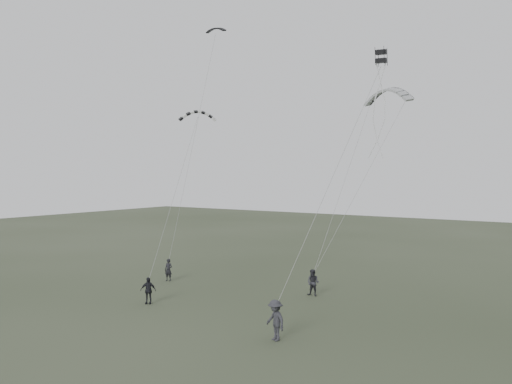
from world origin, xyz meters
The scene contains 9 objects.
ground centered at (0.00, 0.00, 0.00)m, with size 140.00×140.00×0.00m, color #2E3723.
flyer_left centered at (-7.24, 5.01, 0.83)m, with size 0.61×0.40×1.66m, color black.
flyer_right centered at (3.93, 6.88, 0.87)m, with size 0.85×0.66×1.75m, color #28282E.
flyer_center centered at (-3.65, -0.53, 0.82)m, with size 0.96×0.40×1.64m, color black.
flyer_far centered at (6.47, -2.01, 0.98)m, with size 1.27×0.73×1.97m, color #2B2B31.
kite_dark_small centered at (-6.38, 9.72, 19.76)m, with size 1.65×0.50×0.53m, color black, non-canonical shape.
kite_pale_large centered at (6.63, 13.25, 14.14)m, with size 3.71×0.83×1.54m, color #9B9D9F, non-canonical shape.
kite_striped centered at (-5.13, 5.97, 12.60)m, with size 2.71×0.68×1.09m, color black, non-canonical shape.
kite_box centered at (9.69, 3.30, 14.17)m, with size 0.55×0.55×0.68m, color black, non-canonical shape.
Camera 1 is at (18.85, -22.25, 7.98)m, focal length 35.00 mm.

